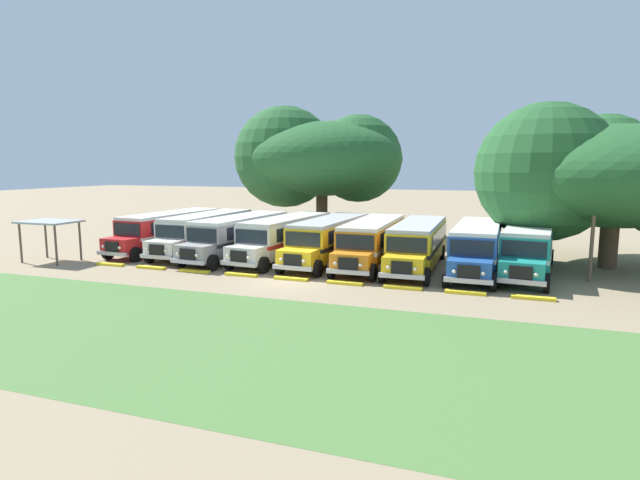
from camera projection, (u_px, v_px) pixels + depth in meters
name	position (u px, v px, depth m)	size (l,w,h in m)	color
ground_plane	(290.00, 281.00, 28.47)	(220.00, 220.00, 0.00)	#937F60
foreground_grass_strip	(189.00, 335.00, 19.37)	(80.00, 11.80, 0.01)	#4C7538
parked_bus_slot_0	(169.00, 229.00, 38.66)	(3.20, 10.91, 2.82)	red
parked_bus_slot_1	(206.00, 231.00, 37.59)	(2.70, 10.84, 2.82)	silver
parked_bus_slot_2	(239.00, 234.00, 35.80)	(3.34, 10.94, 2.82)	#9E9993
parked_bus_slot_3	(285.00, 236.00, 35.08)	(3.51, 10.97, 2.82)	silver
parked_bus_slot_4	(329.00, 238.00, 34.05)	(3.06, 10.89, 2.82)	yellow
parked_bus_slot_5	(372.00, 240.00, 33.02)	(2.81, 10.86, 2.82)	orange
parked_bus_slot_6	(418.00, 242.00, 31.96)	(2.80, 10.85, 2.82)	yellow
parked_bus_slot_7	(477.00, 245.00, 30.83)	(2.85, 10.86, 2.82)	#23519E
parked_bus_slot_8	(529.00, 246.00, 30.44)	(3.61, 10.98, 2.82)	teal
curb_wheelstop_0	(110.00, 264.00, 32.77)	(2.00, 0.36, 0.15)	yellow
curb_wheelstop_1	(151.00, 268.00, 31.73)	(2.00, 0.36, 0.15)	yellow
curb_wheelstop_2	(195.00, 271.00, 30.69)	(2.00, 0.36, 0.15)	yellow
curb_wheelstop_3	(241.00, 275.00, 29.66)	(2.00, 0.36, 0.15)	yellow
curb_wheelstop_4	(291.00, 279.00, 28.62)	(2.00, 0.36, 0.15)	yellow
curb_wheelstop_5	(345.00, 283.00, 27.58)	(2.00, 0.36, 0.15)	yellow
curb_wheelstop_6	(403.00, 288.00, 26.54)	(2.00, 0.36, 0.15)	yellow
curb_wheelstop_7	(465.00, 293.00, 25.50)	(2.00, 0.36, 0.15)	yellow
curb_wheelstop_8	(533.00, 298.00, 24.46)	(2.00, 0.36, 0.15)	yellow
broad_shade_tree	(320.00, 158.00, 46.59)	(14.90, 13.79, 11.61)	brown
secondary_tree	(602.00, 175.00, 31.94)	(15.01, 14.64, 10.15)	brown
utility_pole	(594.00, 221.00, 27.75)	(1.80, 0.20, 6.27)	brown
waiting_shelter	(49.00, 225.00, 33.84)	(3.60, 2.60, 2.72)	brown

